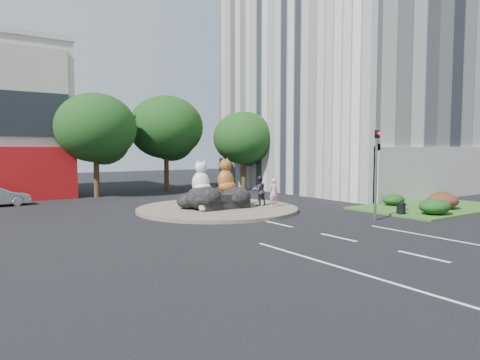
{
  "coord_description": "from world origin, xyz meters",
  "views": [
    {
      "loc": [
        -13.84,
        -12.63,
        3.81
      ],
      "look_at": [
        0.45,
        8.18,
        2.0
      ],
      "focal_mm": 32.0,
      "sensor_mm": 36.0,
      "label": 1
    }
  ],
  "objects_px": {
    "kitten_white": "(247,200)",
    "litter_bin": "(401,208)",
    "kitten_calico": "(202,205)",
    "pedestrian_dark": "(259,191)",
    "cat_tabby": "(225,175)",
    "pedestrian_pink": "(273,192)",
    "cat_white": "(201,177)"
  },
  "relations": [
    {
      "from": "kitten_white",
      "to": "litter_bin",
      "type": "distance_m",
      "value": 9.25
    },
    {
      "from": "kitten_calico",
      "to": "pedestrian_dark",
      "type": "relative_size",
      "value": 0.42
    },
    {
      "from": "cat_tabby",
      "to": "kitten_white",
      "type": "height_order",
      "value": "cat_tabby"
    },
    {
      "from": "kitten_calico",
      "to": "litter_bin",
      "type": "xyz_separation_m",
      "value": [
        9.19,
        -6.79,
        -0.16
      ]
    },
    {
      "from": "pedestrian_pink",
      "to": "pedestrian_dark",
      "type": "relative_size",
      "value": 0.93
    },
    {
      "from": "pedestrian_dark",
      "to": "kitten_white",
      "type": "bearing_deg",
      "value": -25.91
    },
    {
      "from": "cat_tabby",
      "to": "kitten_calico",
      "type": "bearing_deg",
      "value": 175.83
    },
    {
      "from": "cat_white",
      "to": "kitten_white",
      "type": "xyz_separation_m",
      "value": [
        3.21,
        -0.35,
        -1.56
      ]
    },
    {
      "from": "cat_white",
      "to": "litter_bin",
      "type": "xyz_separation_m",
      "value": [
        8.72,
        -7.78,
        -1.69
      ]
    },
    {
      "from": "pedestrian_pink",
      "to": "litter_bin",
      "type": "distance_m",
      "value": 7.61
    },
    {
      "from": "kitten_white",
      "to": "kitten_calico",
      "type": "bearing_deg",
      "value": 143.99
    },
    {
      "from": "cat_white",
      "to": "litter_bin",
      "type": "relative_size",
      "value": 3.2
    },
    {
      "from": "pedestrian_dark",
      "to": "litter_bin",
      "type": "relative_size",
      "value": 2.94
    },
    {
      "from": "kitten_calico",
      "to": "cat_tabby",
      "type": "bearing_deg",
      "value": 51.78
    },
    {
      "from": "cat_tabby",
      "to": "pedestrian_dark",
      "type": "bearing_deg",
      "value": -45.35
    },
    {
      "from": "cat_tabby",
      "to": "litter_bin",
      "type": "relative_size",
      "value": 3.4
    },
    {
      "from": "kitten_calico",
      "to": "pedestrian_pink",
      "type": "height_order",
      "value": "pedestrian_pink"
    },
    {
      "from": "kitten_calico",
      "to": "pedestrian_dark",
      "type": "bearing_deg",
      "value": 31.99
    },
    {
      "from": "kitten_calico",
      "to": "pedestrian_pink",
      "type": "bearing_deg",
      "value": 21.51
    },
    {
      "from": "kitten_white",
      "to": "pedestrian_dark",
      "type": "relative_size",
      "value": 0.4
    },
    {
      "from": "kitten_white",
      "to": "pedestrian_pink",
      "type": "distance_m",
      "value": 1.76
    },
    {
      "from": "cat_white",
      "to": "kitten_white",
      "type": "relative_size",
      "value": 2.76
    },
    {
      "from": "cat_white",
      "to": "cat_tabby",
      "type": "xyz_separation_m",
      "value": [
        1.75,
        -0.03,
        0.06
      ]
    },
    {
      "from": "cat_tabby",
      "to": "kitten_calico",
      "type": "xyz_separation_m",
      "value": [
        -2.22,
        -0.96,
        -1.6
      ]
    },
    {
      "from": "kitten_calico",
      "to": "cat_white",
      "type": "bearing_deg",
      "value": 92.77
    },
    {
      "from": "cat_tabby",
      "to": "litter_bin",
      "type": "height_order",
      "value": "cat_tabby"
    },
    {
      "from": "pedestrian_dark",
      "to": "litter_bin",
      "type": "height_order",
      "value": "pedestrian_dark"
    },
    {
      "from": "cat_tabby",
      "to": "cat_white",
      "type": "bearing_deg",
      "value": 151.47
    },
    {
      "from": "pedestrian_pink",
      "to": "litter_bin",
      "type": "bearing_deg",
      "value": 127.57
    },
    {
      "from": "cat_white",
      "to": "pedestrian_pink",
      "type": "distance_m",
      "value": 4.75
    },
    {
      "from": "litter_bin",
      "to": "kitten_white",
      "type": "bearing_deg",
      "value": 126.53
    },
    {
      "from": "pedestrian_dark",
      "to": "cat_white",
      "type": "bearing_deg",
      "value": -7.56
    }
  ]
}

